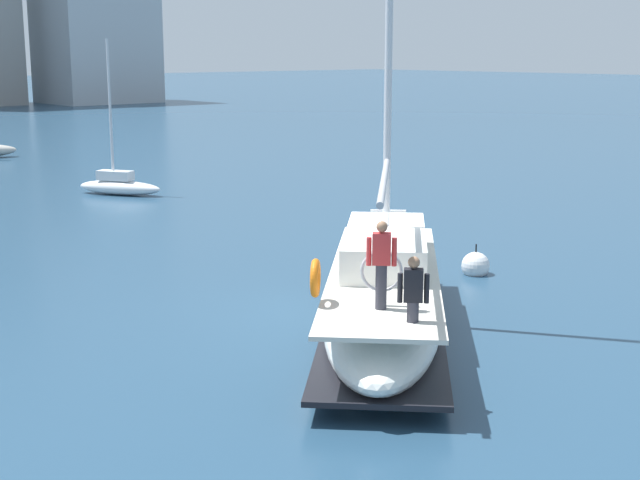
# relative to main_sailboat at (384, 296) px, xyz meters

# --- Properties ---
(ground_plane) EXTENTS (400.00, 400.00, 0.00)m
(ground_plane) POSITION_rel_main_sailboat_xyz_m (0.90, 1.68, -0.91)
(ground_plane) COLOR navy
(main_sailboat) EXTENTS (8.65, 8.31, 12.84)m
(main_sailboat) POSITION_rel_main_sailboat_xyz_m (0.00, 0.00, 0.00)
(main_sailboat) COLOR white
(main_sailboat) RESTS_ON ground
(moored_sloop_far) EXTENTS (2.64, 3.71, 6.40)m
(moored_sloop_far) POSITION_rel_main_sailboat_xyz_m (5.50, 20.86, -0.45)
(moored_sloop_far) COLOR silver
(moored_sloop_far) RESTS_ON ground
(mooring_buoy) EXTENTS (0.76, 0.76, 0.98)m
(mooring_buoy) POSITION_rel_main_sailboat_xyz_m (5.80, 2.20, -0.68)
(mooring_buoy) COLOR silver
(mooring_buoy) RESTS_ON ground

